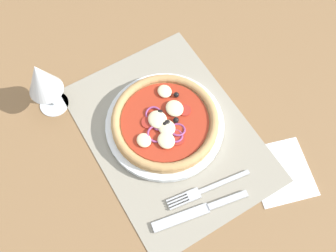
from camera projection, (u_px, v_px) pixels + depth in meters
ground_plane at (169, 136)px, 86.58cm from camera, size 190.00×140.00×2.40cm
placemat at (169, 133)px, 85.32cm from camera, size 44.46×32.41×0.40cm
plate at (165, 125)px, 85.21cm from camera, size 25.53×25.53×1.41cm
pizza at (165, 121)px, 83.54cm from camera, size 22.81×22.81×2.62cm
fork at (204, 190)px, 79.38cm from camera, size 4.03×18.03×0.44cm
knife at (200, 211)px, 77.54cm from camera, size 5.37×19.95×0.62cm
wine_glass at (42, 80)px, 79.59cm from camera, size 7.20×7.20×14.90cm
napkin at (281, 172)px, 81.55cm from camera, size 16.07×15.20×0.36cm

